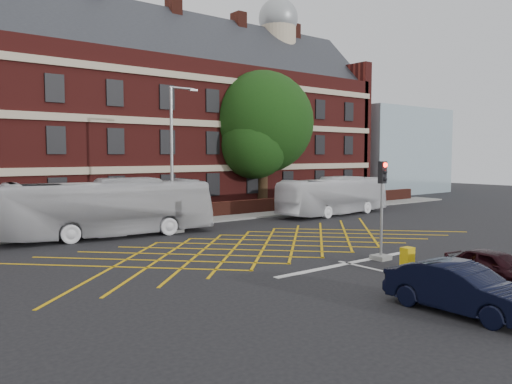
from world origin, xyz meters
TOP-DOWN VIEW (x-y plane):
  - ground at (0.00, 0.00)m, footprint 120.00×120.00m
  - victorian_building at (0.25, 22.00)m, footprint 51.00×12.17m
  - boundary_wall at (0.00, 13.00)m, footprint 56.00×0.50m
  - far_pavement at (0.00, 12.00)m, footprint 60.00×3.00m
  - glass_block at (34.00, 21.00)m, footprint 14.00×10.00m
  - box_junction_hatching at (0.00, 2.00)m, footprint 8.22×8.22m
  - stop_line at (0.00, -3.50)m, footprint 8.00×0.30m
  - centre_line at (0.00, -10.00)m, footprint 0.15×14.00m
  - bus_left at (-5.24, 9.35)m, footprint 11.88×4.17m
  - bus_right at (12.14, 8.66)m, footprint 10.45×3.02m
  - car_navy at (-2.46, -9.90)m, footprint 1.57×4.38m
  - car_maroon at (1.47, -8.95)m, footprint 1.96×3.80m
  - deciduous_tree at (10.94, 15.83)m, footprint 8.67×8.67m
  - traffic_light_near at (1.71, -3.86)m, footprint 0.70×0.70m
  - street_lamp at (-1.57, 8.64)m, footprint 2.25×1.00m
  - utility_cabinet at (1.07, -5.64)m, footprint 0.49×0.39m

SIDE VIEW (x-z plane):
  - ground at x=0.00m, z-range 0.00..0.00m
  - box_junction_hatching at x=0.00m, z-range 0.00..0.02m
  - stop_line at x=0.00m, z-range 0.00..0.02m
  - centre_line at x=0.00m, z-range 0.00..0.02m
  - far_pavement at x=0.00m, z-range 0.00..0.12m
  - utility_cabinet at x=1.07m, z-range 0.00..0.88m
  - boundary_wall at x=0.00m, z-range 0.00..1.10m
  - car_maroon at x=1.47m, z-range 0.00..1.24m
  - car_navy at x=-2.46m, z-range 0.00..1.44m
  - bus_right at x=12.14m, z-range 0.00..2.88m
  - bus_left at x=-5.24m, z-range 0.00..3.24m
  - traffic_light_near at x=1.71m, z-range -0.37..3.90m
  - street_lamp at x=-1.57m, z-range -1.36..7.16m
  - glass_block at x=34.00m, z-range 0.00..10.00m
  - deciduous_tree at x=10.94m, z-range 0.90..12.55m
  - victorian_building at x=0.25m, z-range -2.36..18.04m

